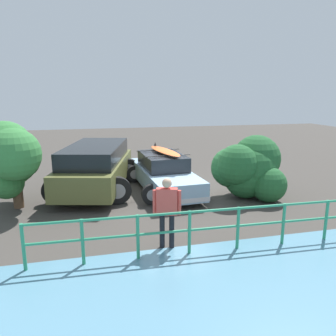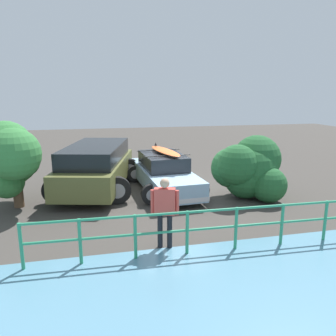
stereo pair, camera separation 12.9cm
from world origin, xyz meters
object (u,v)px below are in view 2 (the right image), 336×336
Objects in this scene: sedan_car at (164,173)px; bush_near_right at (9,157)px; person_bystander at (165,207)px; suv_car at (97,166)px; bush_near_left at (249,169)px.

bush_near_right reaches higher than sedan_car.
person_bystander is (0.94, 4.42, 0.35)m from sedan_car.
sedan_car is at bearing 168.11° from suv_car.
sedan_car is 5.01m from bush_near_right.
person_bystander is at bearing 78.04° from sedan_car.
person_bystander is (-1.40, 4.92, 0.09)m from suv_car.
bush_near_right is (7.42, -0.73, 0.59)m from bush_near_left.
suv_car is at bearing -21.89° from bush_near_left.
bush_near_right is at bearing 26.08° from suv_car.
person_bystander reaches higher than sedan_car.
bush_near_right reaches higher than suv_car.
sedan_car is 4.54m from person_bystander.
sedan_car is 2.40m from suv_car.
bush_near_right reaches higher than bush_near_left.
person_bystander is 5.41m from bush_near_right.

